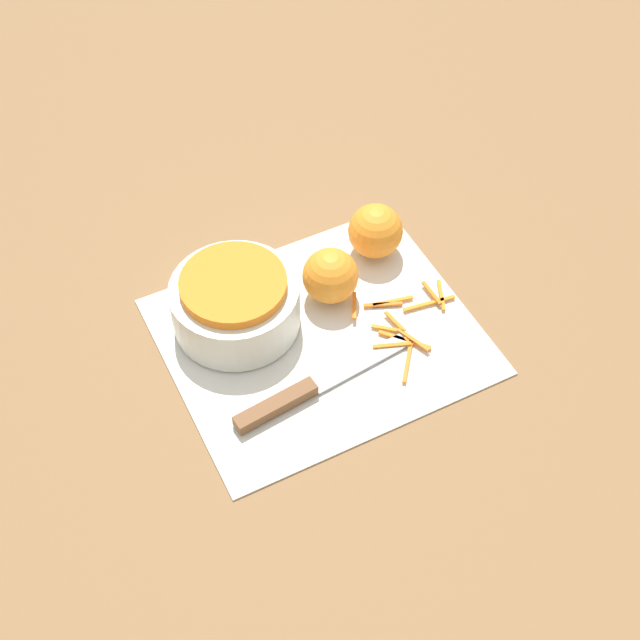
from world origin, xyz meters
TOP-DOWN VIEW (x-y plane):
  - ground_plane at (0.00, 0.00)m, footprint 4.00×4.00m
  - cutting_board at (0.00, 0.00)m, footprint 0.39×0.33m
  - bowl_speckled at (-0.09, 0.07)m, footprint 0.17×0.17m
  - knife at (-0.07, -0.08)m, footprint 0.25×0.05m
  - orange_left at (0.04, 0.06)m, footprint 0.08×0.08m
  - orange_right at (0.14, 0.10)m, footprint 0.08×0.08m
  - peel_pile at (0.11, -0.03)m, footprint 0.14×0.16m

SIDE VIEW (x-z plane):
  - ground_plane at x=0.00m, z-range 0.00..0.00m
  - cutting_board at x=0.00m, z-range 0.00..0.01m
  - peel_pile at x=0.11m, z-range 0.00..0.01m
  - knife at x=-0.07m, z-range 0.00..0.02m
  - orange_left at x=0.04m, z-range 0.01..0.08m
  - orange_right at x=0.14m, z-range 0.01..0.08m
  - bowl_speckled at x=-0.09m, z-range 0.00..0.09m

